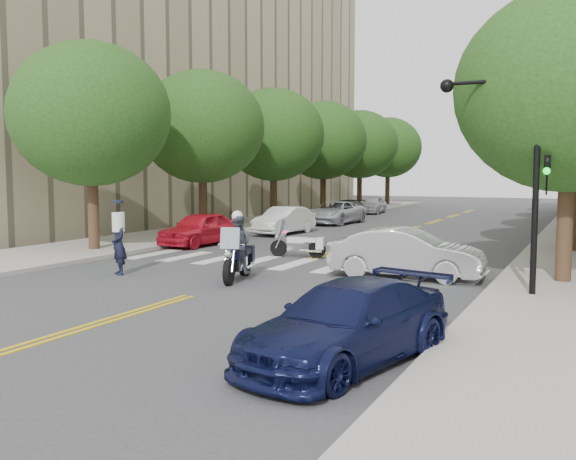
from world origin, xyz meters
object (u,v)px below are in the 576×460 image
Objects in this scene: officer_standing at (119,245)px; motorcycle_parked at (303,245)px; motorcycle_police at (238,249)px; sedan_blue at (347,323)px; convertible at (406,253)px.

motorcycle_parked is at bearing 93.61° from officer_standing.
motorcycle_police is at bearing 45.50° from officer_standing.
motorcycle_parked is at bearing 131.82° from sedan_blue.
officer_standing is 0.41× the size of convertible.
officer_standing is 0.40× the size of sedan_blue.
motorcycle_police is at bearing 146.44° from sedan_blue.
motorcycle_police is 3.99m from officer_standing.
convertible is (4.52, 2.53, -0.17)m from motorcycle_police.
sedan_blue is at bearing 117.37° from motorcycle_police.
officer_standing is (-3.91, -0.83, 0.02)m from motorcycle_police.
convertible is at bearing -128.95° from motorcycle_parked.
motorcycle_parked is 5.63m from convertible.
motorcycle_police is at bearing 115.97° from convertible.
motorcycle_police reaches higher than officer_standing.
sedan_blue is (6.33, -11.96, 0.20)m from motorcycle_parked.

